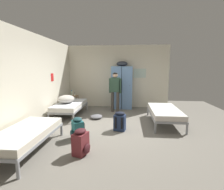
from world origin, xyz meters
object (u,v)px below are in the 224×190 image
object	(u,v)px
clothes_pile_grey	(96,116)
bed_left_rear	(70,105)
bed_left_front	(26,134)
person_traveler	(115,88)
shelf_unit	(74,100)
lotion_bottle	(75,94)
locker_bank	(122,87)
water_bottle	(72,93)
backpack_maroon	(81,142)
backpack_teal	(77,129)
bedding_heap	(66,99)
backpack_navy	(120,121)
bed_right	(165,112)

from	to	relation	value
clothes_pile_grey	bed_left_rear	bearing A→B (deg)	164.29
bed_left_front	person_traveler	size ratio (longest dim) A/B	1.18
shelf_unit	lotion_bottle	size ratio (longest dim) A/B	4.35
person_traveler	locker_bank	bearing A→B (deg)	70.56
water_bottle	backpack_maroon	bearing A→B (deg)	-69.29
lotion_bottle	clothes_pile_grey	world-z (taller)	lotion_bottle
backpack_teal	clothes_pile_grey	distance (m)	1.82
locker_bank	lotion_bottle	bearing A→B (deg)	-173.92
shelf_unit	bed_left_front	size ratio (longest dim) A/B	0.30
locker_bank	person_traveler	bearing A→B (deg)	-109.44
bed_left_front	clothes_pile_grey	xyz separation A→B (m)	(1.06, 2.55, -0.32)
bedding_heap	water_bottle	world-z (taller)	water_bottle
backpack_teal	backpack_navy	size ratio (longest dim) A/B	1.00
bed_left_rear	clothes_pile_grey	bearing A→B (deg)	-15.71
locker_bank	bed_left_rear	world-z (taller)	locker_bank
water_bottle	backpack_maroon	size ratio (longest dim) A/B	0.43
bed_left_front	lotion_bottle	bearing A→B (deg)	92.57
locker_bank	bed_left_rear	xyz separation A→B (m)	(-1.90, -1.37, -0.59)
locker_bank	backpack_teal	world-z (taller)	locker_bank
bed_left_front	backpack_maroon	world-z (taller)	backpack_maroon
lotion_bottle	backpack_teal	world-z (taller)	lotion_bottle
person_traveler	water_bottle	size ratio (longest dim) A/B	6.72
person_traveler	backpack_navy	xyz separation A→B (m)	(0.30, -2.09, -0.71)
backpack_maroon	clothes_pile_grey	size ratio (longest dim) A/B	1.13
bed_left_front	water_bottle	bearing A→B (deg)	94.64
person_traveler	bed_left_front	bearing A→B (deg)	-115.10
backpack_maroon	clothes_pile_grey	world-z (taller)	backpack_maroon
bed_left_front	locker_bank	bearing A→B (deg)	65.80
lotion_bottle	backpack_teal	bearing A→B (deg)	-71.51
shelf_unit	bed_left_front	bearing A→B (deg)	-86.46
bed_left_front	person_traveler	world-z (taller)	person_traveler
shelf_unit	lotion_bottle	distance (m)	0.29
locker_bank	shelf_unit	xyz separation A→B (m)	(-2.15, -0.18, -0.62)
locker_bank	person_traveler	size ratio (longest dim) A/B	1.29
lotion_bottle	clothes_pile_grey	size ratio (longest dim) A/B	0.27
person_traveler	backpack_maroon	distance (m)	3.67
locker_bank	backpack_navy	world-z (taller)	locker_bank
bedding_heap	person_traveler	distance (m)	1.96
lotion_bottle	bed_left_front	bearing A→B (deg)	-87.43
water_bottle	bed_left_rear	bearing A→B (deg)	-74.78
backpack_navy	shelf_unit	bearing A→B (deg)	130.33
locker_bank	person_traveler	xyz separation A→B (m)	(-0.24, -0.69, -0.00)
backpack_teal	shelf_unit	bearing A→B (deg)	109.37
lotion_bottle	person_traveler	bearing A→B (deg)	-14.35
water_bottle	shelf_unit	bearing A→B (deg)	-14.04
shelf_unit	backpack_navy	xyz separation A→B (m)	(2.20, -2.60, -0.09)
locker_bank	water_bottle	bearing A→B (deg)	-175.86
bed_left_rear	bed_right	bearing A→B (deg)	-10.72
bed_right	backpack_maroon	distance (m)	3.11
bed_left_rear	water_bottle	bearing A→B (deg)	105.22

